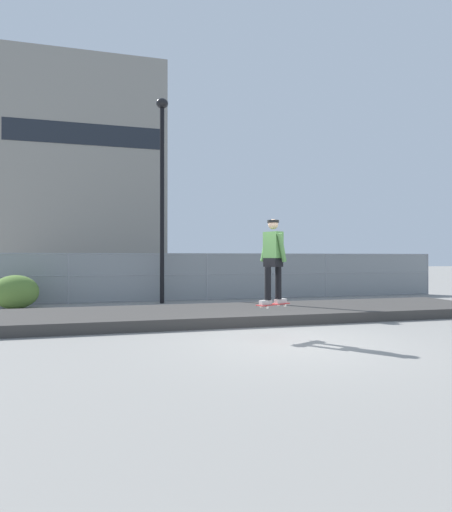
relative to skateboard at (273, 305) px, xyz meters
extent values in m
plane|color=gray|center=(0.23, -0.33, -0.71)|extent=(120.00, 120.00, 0.00)
cube|color=#3D3A38|center=(0.23, 2.93, -0.58)|extent=(14.56, 3.04, 0.27)
cube|color=#B22D2D|center=(0.00, 0.00, 0.00)|extent=(0.81, 0.52, 0.02)
cylinder|color=silver|center=(0.20, 0.19, -0.03)|extent=(0.06, 0.05, 0.05)
cylinder|color=silver|center=(0.27, 0.03, -0.03)|extent=(0.06, 0.05, 0.05)
cylinder|color=silver|center=(-0.27, -0.03, -0.03)|extent=(0.06, 0.05, 0.05)
cylinder|color=silver|center=(-0.20, -0.19, -0.03)|extent=(0.06, 0.05, 0.05)
cube|color=#99999E|center=(0.24, 0.11, -0.01)|extent=(0.10, 0.15, 0.01)
cube|color=#99999E|center=(-0.24, -0.11, -0.01)|extent=(0.10, 0.15, 0.01)
cube|color=#B2ADA8|center=(0.20, 0.09, 0.06)|extent=(0.30, 0.21, 0.09)
cube|color=#B2ADA8|center=(-0.20, -0.09, 0.06)|extent=(0.30, 0.21, 0.09)
cylinder|color=black|center=(0.14, 0.07, 0.44)|extent=(0.13, 0.13, 0.67)
cylinder|color=black|center=(-0.14, -0.07, 0.44)|extent=(0.13, 0.13, 0.67)
cube|color=black|center=(0.00, 0.00, 0.87)|extent=(0.36, 0.41, 0.18)
cube|color=#4C7F3F|center=(0.00, 0.00, 1.23)|extent=(0.36, 0.44, 0.54)
cylinder|color=#4C7F3F|center=(-0.10, 0.22, 1.17)|extent=(0.25, 0.18, 0.58)
cylinder|color=#4C7F3F|center=(0.10, -0.22, 1.17)|extent=(0.25, 0.18, 0.58)
sphere|color=tan|center=(0.00, 0.00, 1.65)|extent=(0.21, 0.21, 0.21)
cylinder|color=black|center=(0.00, 0.00, 1.71)|extent=(0.24, 0.24, 0.05)
cylinder|color=gray|center=(-4.92, 7.84, 0.21)|extent=(0.06, 0.06, 1.85)
cylinder|color=gray|center=(0.23, 7.84, 0.21)|extent=(0.06, 0.06, 1.85)
cylinder|color=gray|center=(5.37, 7.84, 0.21)|extent=(0.06, 0.06, 1.85)
cylinder|color=gray|center=(10.52, 7.84, 0.21)|extent=(0.06, 0.06, 1.85)
cylinder|color=gray|center=(0.23, 7.84, 1.10)|extent=(20.59, 0.04, 0.04)
cylinder|color=gray|center=(0.23, 7.84, 0.31)|extent=(20.59, 0.04, 0.04)
cylinder|color=gray|center=(0.23, 7.84, -0.65)|extent=(20.59, 0.04, 0.04)
cube|color=gray|center=(0.23, 7.84, 0.21)|extent=(20.59, 0.01, 1.85)
cylinder|color=black|center=(-1.60, 7.17, 2.88)|extent=(0.16, 0.16, 7.18)
ellipsoid|color=black|center=(-1.60, 7.17, 6.65)|extent=(0.44, 0.44, 0.36)
cube|color=navy|center=(-3.00, 11.44, -0.04)|extent=(4.44, 1.89, 0.70)
cube|color=#23282D|center=(-3.20, 11.45, 0.63)|extent=(2.23, 1.65, 0.64)
cylinder|color=black|center=(-1.62, 12.27, -0.39)|extent=(0.64, 0.25, 0.64)
cylinder|color=black|center=(-1.66, 10.56, -0.39)|extent=(0.64, 0.25, 0.64)
cylinder|color=black|center=(-4.35, 12.33, -0.39)|extent=(0.64, 0.25, 0.64)
cylinder|color=black|center=(-4.39, 10.62, -0.39)|extent=(0.64, 0.25, 0.64)
cube|color=gray|center=(-7.24, 47.89, 12.15)|extent=(18.93, 13.11, 25.72)
cube|color=#1E232B|center=(-7.24, 41.31, 15.23)|extent=(17.42, 0.04, 2.50)
ellipsoid|color=#567A33|center=(-6.39, 6.65, -0.16)|extent=(1.44, 1.17, 1.11)
camera|label=1|loc=(-2.99, -7.83, 0.96)|focal=28.45mm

